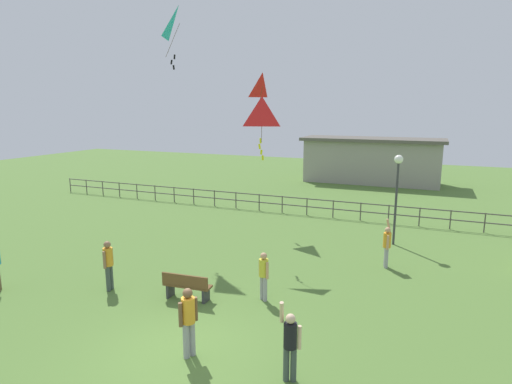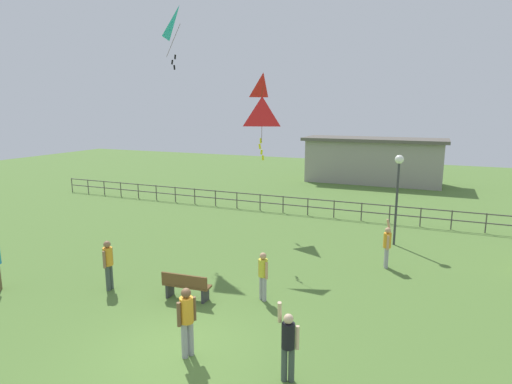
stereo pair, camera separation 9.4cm
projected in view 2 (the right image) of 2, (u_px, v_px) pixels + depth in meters
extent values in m
plane|color=#517533|center=(178.00, 352.00, 10.05)|extent=(80.00, 80.00, 0.00)
cylinder|color=#38383D|center=(396.00, 205.00, 17.68)|extent=(0.10, 0.10, 3.52)
sphere|color=white|center=(399.00, 159.00, 17.31)|extent=(0.36, 0.36, 0.36)
cube|color=brown|center=(187.00, 285.00, 12.79)|extent=(1.53, 0.53, 0.06)
cube|color=brown|center=(184.00, 280.00, 12.58)|extent=(1.50, 0.19, 0.36)
cube|color=#333338|center=(170.00, 289.00, 13.02)|extent=(0.08, 0.36, 0.45)
cube|color=#333338|center=(205.00, 295.00, 12.65)|extent=(0.08, 0.36, 0.45)
cylinder|color=#99999E|center=(191.00, 338.00, 9.87)|extent=(0.15, 0.15, 0.86)
cylinder|color=#99999E|center=(185.00, 340.00, 9.76)|extent=(0.15, 0.15, 0.86)
cylinder|color=orange|center=(187.00, 310.00, 9.67)|extent=(0.32, 0.32, 0.61)
sphere|color=brown|center=(186.00, 293.00, 9.59)|extent=(0.23, 0.23, 0.23)
cylinder|color=brown|center=(194.00, 309.00, 9.82)|extent=(0.09, 0.09, 0.58)
cylinder|color=brown|center=(179.00, 314.00, 9.54)|extent=(0.09, 0.09, 0.58)
cylinder|color=#3F4C47|center=(284.00, 364.00, 8.93)|extent=(0.13, 0.13, 0.78)
cylinder|color=#3F4C47|center=(291.00, 364.00, 8.91)|extent=(0.13, 0.13, 0.78)
cylinder|color=black|center=(288.00, 336.00, 8.79)|extent=(0.29, 0.29, 0.55)
sphere|color=beige|center=(289.00, 319.00, 8.72)|extent=(0.21, 0.21, 0.21)
cylinder|color=beige|center=(280.00, 312.00, 8.77)|extent=(0.15, 0.24, 0.53)
cylinder|color=beige|center=(297.00, 338.00, 8.77)|extent=(0.09, 0.09, 0.52)
cylinder|color=#99999E|center=(386.00, 257.00, 15.41)|extent=(0.13, 0.13, 0.77)
cylinder|color=#99999E|center=(386.00, 258.00, 15.27)|extent=(0.13, 0.13, 0.77)
cylinder|color=orange|center=(387.00, 240.00, 15.21)|extent=(0.28, 0.28, 0.54)
sphere|color=tan|center=(388.00, 230.00, 15.14)|extent=(0.21, 0.21, 0.21)
cylinder|color=tan|center=(389.00, 226.00, 15.29)|extent=(0.21, 0.13, 0.52)
cylinder|color=tan|center=(388.00, 243.00, 15.04)|extent=(0.08, 0.08, 0.52)
cylinder|color=#3F4C47|center=(111.00, 276.00, 13.55)|extent=(0.14, 0.14, 0.82)
cylinder|color=#3F4C47|center=(108.00, 278.00, 13.39)|extent=(0.14, 0.14, 0.82)
cylinder|color=orange|center=(108.00, 256.00, 13.33)|extent=(0.30, 0.30, 0.58)
sphere|color=#8C6647|center=(107.00, 244.00, 13.25)|extent=(0.22, 0.22, 0.22)
cylinder|color=#8C6647|center=(112.00, 255.00, 13.53)|extent=(0.09, 0.09, 0.55)
cylinder|color=#8C6647|center=(104.00, 260.00, 13.15)|extent=(0.09, 0.09, 0.55)
cylinder|color=#99999E|center=(262.00, 287.00, 12.79)|extent=(0.13, 0.13, 0.76)
cylinder|color=#99999E|center=(264.00, 289.00, 12.67)|extent=(0.13, 0.13, 0.76)
cylinder|color=gold|center=(263.00, 268.00, 12.60)|extent=(0.28, 0.28, 0.54)
sphere|color=tan|center=(263.00, 256.00, 12.53)|extent=(0.20, 0.20, 0.20)
cylinder|color=tan|center=(259.00, 267.00, 12.76)|extent=(0.08, 0.08, 0.51)
cylinder|color=tan|center=(267.00, 271.00, 12.46)|extent=(0.08, 0.08, 0.51)
pyramid|color=red|center=(262.00, 112.00, 16.20)|extent=(1.08, 0.65, 1.14)
cylinder|color=#4C381E|center=(262.00, 127.00, 16.15)|extent=(0.12, 0.32, 1.15)
cube|color=yellow|center=(261.00, 141.00, 16.25)|extent=(0.08, 0.01, 0.20)
cube|color=yellow|center=(260.00, 146.00, 16.29)|extent=(0.12, 0.03, 0.21)
cube|color=yellow|center=(262.00, 152.00, 16.34)|extent=(0.11, 0.05, 0.21)
cube|color=yellow|center=(263.00, 158.00, 16.39)|extent=(0.09, 0.02, 0.20)
pyramid|color=red|center=(263.00, 86.00, 20.11)|extent=(0.92, 0.93, 1.15)
cylinder|color=#4C381E|center=(261.00, 98.00, 20.47)|extent=(0.42, 0.39, 1.16)
cube|color=black|center=(260.00, 110.00, 20.58)|extent=(0.11, 0.02, 0.21)
cube|color=black|center=(260.00, 115.00, 20.62)|extent=(0.09, 0.04, 0.20)
cube|color=black|center=(260.00, 119.00, 20.66)|extent=(0.10, 0.03, 0.21)
pyramid|color=#19B2B2|center=(180.00, 23.00, 18.10)|extent=(0.99, 1.18, 1.39)
cylinder|color=#4C381E|center=(173.00, 40.00, 18.25)|extent=(0.63, 0.26, 1.39)
cube|color=black|center=(175.00, 57.00, 18.38)|extent=(0.12, 0.03, 0.21)
cube|color=black|center=(172.00, 62.00, 18.42)|extent=(0.11, 0.03, 0.21)
cube|color=black|center=(174.00, 67.00, 18.47)|extent=(0.11, 0.03, 0.21)
cylinder|color=#4C4742|center=(72.00, 185.00, 29.53)|extent=(0.06, 0.06, 0.95)
cylinder|color=#4C4742|center=(88.00, 186.00, 28.96)|extent=(0.06, 0.06, 0.95)
cylinder|color=#4C4742|center=(104.00, 188.00, 28.41)|extent=(0.06, 0.06, 0.95)
cylinder|color=#4C4742|center=(121.00, 189.00, 27.87)|extent=(0.06, 0.06, 0.95)
cylinder|color=#4C4742|center=(138.00, 191.00, 27.32)|extent=(0.06, 0.06, 0.95)
cylinder|color=#4C4742|center=(156.00, 193.00, 26.77)|extent=(0.06, 0.06, 0.95)
cylinder|color=#4C4742|center=(175.00, 194.00, 26.22)|extent=(0.06, 0.06, 0.95)
cylinder|color=#4C4742|center=(195.00, 196.00, 25.68)|extent=(0.06, 0.06, 0.95)
cylinder|color=#4C4742|center=(215.00, 198.00, 25.13)|extent=(0.06, 0.06, 0.95)
cylinder|color=#4C4742|center=(237.00, 200.00, 24.58)|extent=(0.06, 0.06, 0.95)
cylinder|color=#4C4742|center=(260.00, 202.00, 24.01)|extent=(0.06, 0.06, 0.95)
cylinder|color=#4C4742|center=(283.00, 204.00, 23.48)|extent=(0.06, 0.06, 0.95)
cylinder|color=#4C4742|center=(308.00, 207.00, 22.93)|extent=(0.06, 0.06, 0.95)
cylinder|color=#4C4742|center=(334.00, 209.00, 22.37)|extent=(0.06, 0.06, 0.95)
cylinder|color=#4C4742|center=(361.00, 212.00, 21.82)|extent=(0.06, 0.06, 0.95)
cylinder|color=#4C4742|center=(390.00, 214.00, 21.28)|extent=(0.06, 0.06, 0.95)
cylinder|color=#4C4742|center=(420.00, 217.00, 20.72)|extent=(0.06, 0.06, 0.95)
cylinder|color=#4C4742|center=(452.00, 220.00, 20.18)|extent=(0.06, 0.06, 0.95)
cylinder|color=#4C4742|center=(486.00, 223.00, 19.62)|extent=(0.06, 0.06, 0.95)
cube|color=#4C4742|center=(324.00, 200.00, 22.51)|extent=(36.00, 0.05, 0.05)
cube|color=#4C4742|center=(323.00, 208.00, 22.59)|extent=(36.00, 0.05, 0.05)
cube|color=gray|center=(373.00, 162.00, 32.85)|extent=(10.11, 3.22, 3.27)
cube|color=#59544C|center=(374.00, 140.00, 32.51)|extent=(10.71, 3.82, 0.24)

